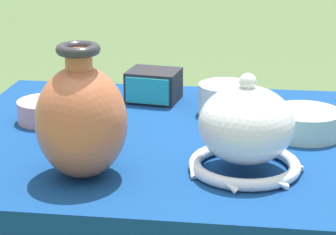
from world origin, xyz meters
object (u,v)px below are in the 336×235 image
object	(u,v)px
mosaic_tile_box	(154,86)
jar_round_teal	(83,101)
vase_dome_bell	(246,132)
pot_squat_ivory	(226,99)
vase_tall_bulbous	(81,120)
pot_squat_celadon	(305,123)
pot_squat_rose	(46,111)

from	to	relation	value
mosaic_tile_box	jar_round_teal	distance (m)	0.29
vase_dome_bell	mosaic_tile_box	bearing A→B (deg)	119.38
mosaic_tile_box	pot_squat_ivory	world-z (taller)	mosaic_tile_box
mosaic_tile_box	jar_round_teal	size ratio (longest dim) A/B	0.79
vase_tall_bulbous	pot_squat_celadon	bearing A→B (deg)	33.08
vase_dome_bell	jar_round_teal	size ratio (longest dim) A/B	1.27
vase_dome_bell	jar_round_teal	distance (m)	0.35
vase_tall_bulbous	pot_squat_celadon	xyz separation A→B (m)	(0.40, 0.26, -0.08)
pot_squat_ivory	pot_squat_celadon	bearing A→B (deg)	-35.45
vase_dome_bell	pot_squat_celadon	bearing A→B (deg)	59.43
vase_tall_bulbous	pot_squat_ivory	xyz separation A→B (m)	(0.23, 0.38, -0.07)
vase_dome_bell	mosaic_tile_box	size ratio (longest dim) A/B	1.62
vase_tall_bulbous	mosaic_tile_box	distance (m)	0.47
vase_dome_bell	pot_squat_rose	bearing A→B (deg)	153.25
pot_squat_rose	mosaic_tile_box	bearing A→B (deg)	41.20
pot_squat_ivory	pot_squat_rose	size ratio (longest dim) A/B	0.99
pot_squat_ivory	pot_squat_rose	world-z (taller)	pot_squat_ivory
pot_squat_rose	vase_dome_bell	bearing A→B (deg)	-26.75
vase_dome_bell	jar_round_teal	xyz separation A→B (m)	(-0.33, 0.13, 0.00)
jar_round_teal	vase_tall_bulbous	bearing A→B (deg)	-75.77
vase_tall_bulbous	pot_squat_ivory	bearing A→B (deg)	58.61
vase_tall_bulbous	jar_round_teal	xyz separation A→B (m)	(-0.05, 0.19, -0.03)
pot_squat_rose	jar_round_teal	bearing A→B (deg)	-38.70
vase_tall_bulbous	vase_dome_bell	size ratio (longest dim) A/B	1.10
vase_tall_bulbous	pot_squat_ivory	size ratio (longest dim) A/B	1.90
pot_squat_rose	pot_squat_celadon	distance (m)	0.55
vase_tall_bulbous	pot_squat_ivory	distance (m)	0.45
vase_dome_bell	mosaic_tile_box	xyz separation A→B (m)	(-0.23, 0.40, -0.04)
vase_dome_bell	pot_squat_rose	distance (m)	0.49
vase_dome_bell	pot_squat_ivory	xyz separation A→B (m)	(-0.05, 0.32, -0.04)
vase_tall_bulbous	mosaic_tile_box	world-z (taller)	vase_tall_bulbous
mosaic_tile_box	pot_squat_ivory	size ratio (longest dim) A/B	1.07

